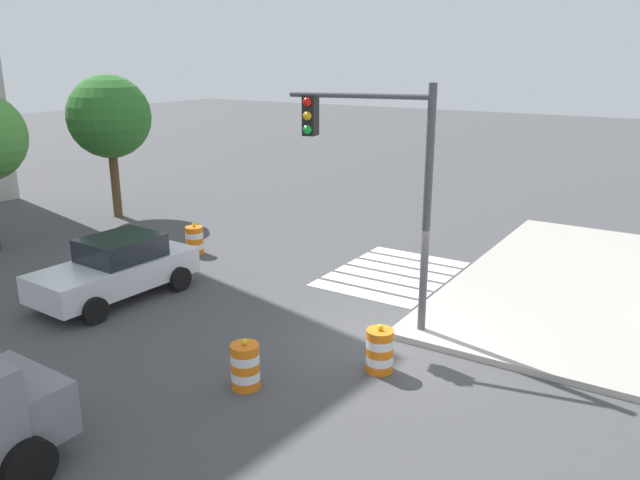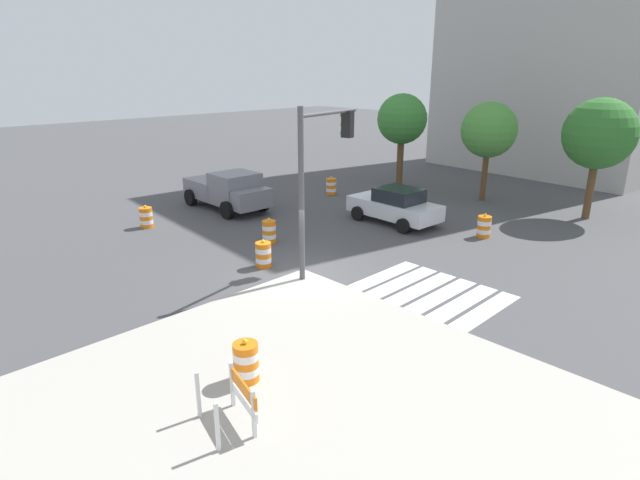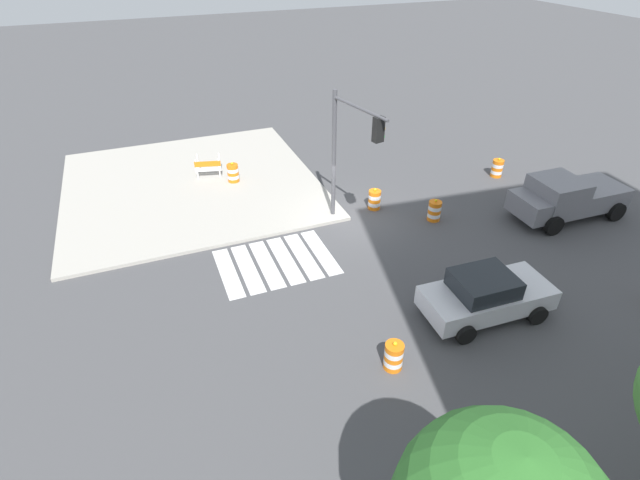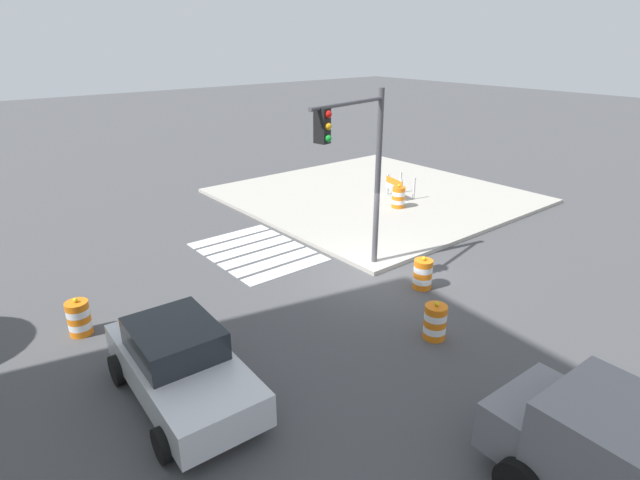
% 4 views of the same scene
% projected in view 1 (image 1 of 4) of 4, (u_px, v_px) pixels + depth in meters
% --- Properties ---
extents(ground_plane, '(120.00, 120.00, 0.00)m').
position_uv_depth(ground_plane, '(386.00, 338.00, 14.21)').
color(ground_plane, '#474749').
extents(crosswalk_stripes, '(4.35, 3.20, 0.02)m').
position_uv_depth(crosswalk_stripes, '(392.00, 274.00, 18.37)').
color(crosswalk_stripes, silver).
rests_on(crosswalk_stripes, ground).
extents(sports_car, '(4.38, 2.30, 1.63)m').
position_uv_depth(sports_car, '(117.00, 268.00, 16.40)').
color(sports_car, silver).
rests_on(sports_car, ground).
extents(traffic_barrel_crosswalk_end, '(0.56, 0.56, 1.02)m').
position_uv_depth(traffic_barrel_crosswalk_end, '(245.00, 366.00, 11.99)').
color(traffic_barrel_crosswalk_end, orange).
rests_on(traffic_barrel_crosswalk_end, ground).
extents(traffic_barrel_median_far, '(0.56, 0.56, 1.02)m').
position_uv_depth(traffic_barrel_median_far, '(195.00, 240.00, 20.16)').
color(traffic_barrel_median_far, orange).
rests_on(traffic_barrel_median_far, ground).
extents(traffic_barrel_far_curb, '(0.56, 0.56, 1.02)m').
position_uv_depth(traffic_barrel_far_curb, '(380.00, 350.00, 12.62)').
color(traffic_barrel_far_curb, orange).
rests_on(traffic_barrel_far_curb, ground).
extents(traffic_light_pole, '(0.91, 3.24, 5.50)m').
position_uv_depth(traffic_light_pole, '(377.00, 163.00, 13.66)').
color(traffic_light_pole, '#4C4C51').
rests_on(traffic_light_pole, sidewalk_corner).
extents(street_tree_streetside_near, '(3.16, 3.16, 5.52)m').
position_uv_depth(street_tree_streetside_near, '(109.00, 117.00, 23.89)').
color(street_tree_streetside_near, brown).
rests_on(street_tree_streetside_near, ground).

